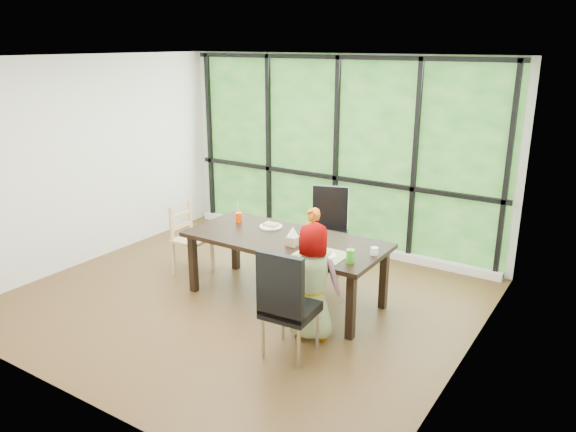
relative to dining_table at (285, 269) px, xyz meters
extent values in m
plane|color=black|center=(-0.40, -0.27, -0.38)|extent=(5.00, 5.00, 0.00)
plane|color=silver|center=(-0.40, 1.98, 0.98)|extent=(5.00, 0.00, 5.00)
cube|color=#1C5118|center=(-0.40, 1.96, 0.98)|extent=(4.80, 0.02, 2.65)
cube|color=silver|center=(-0.40, 1.88, -0.33)|extent=(4.80, 0.12, 0.10)
cube|color=black|center=(0.00, 0.00, 0.00)|extent=(2.28, 1.03, 0.75)
cube|color=black|center=(-0.02, 1.01, 0.17)|extent=(0.58, 0.58, 1.08)
cube|color=black|center=(0.69, -0.97, 0.17)|extent=(0.49, 0.49, 1.08)
cube|color=tan|center=(-1.42, 0.01, 0.08)|extent=(0.42, 0.43, 0.90)
imported|color=#DB5B0F|center=(0.00, 0.61, 0.10)|extent=(0.39, 0.32, 0.94)
imported|color=slate|center=(0.67, -0.56, 0.22)|extent=(0.65, 0.50, 1.19)
cube|color=tan|center=(0.60, -0.22, 0.38)|extent=(0.52, 0.38, 0.01)
cylinder|color=white|center=(-0.35, 0.22, 0.38)|extent=(0.27, 0.27, 0.02)
cylinder|color=white|center=(0.65, -0.24, 0.38)|extent=(0.22, 0.22, 0.01)
cylinder|color=#EB3E00|center=(-0.78, 0.17, 0.44)|extent=(0.08, 0.08, 0.12)
cylinder|color=green|center=(0.94, -0.26, 0.44)|extent=(0.09, 0.09, 0.14)
cylinder|color=white|center=(1.05, 0.06, 0.41)|extent=(0.08, 0.08, 0.08)
cube|color=tan|center=(0.20, -0.16, 0.43)|extent=(0.12, 0.12, 0.10)
cylinder|color=white|center=(-0.78, 0.17, 0.54)|extent=(0.01, 0.04, 0.20)
cylinder|color=pink|center=(0.94, -0.26, 0.55)|extent=(0.01, 0.04, 0.20)
cone|color=white|center=(0.20, -0.16, 0.53)|extent=(0.12, 0.12, 0.11)
camera|label=1|loc=(3.21, -4.93, 2.48)|focal=34.83mm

